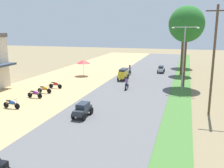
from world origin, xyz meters
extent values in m
cylinder|color=black|center=(-8.79, 13.45, 0.34)|extent=(0.56, 0.06, 0.56)
cylinder|color=black|center=(-10.03, 13.45, 0.34)|extent=(0.56, 0.06, 0.56)
cube|color=#333338|center=(-9.41, 13.45, 0.52)|extent=(1.12, 0.12, 0.12)
ellipsoid|color=#1E4CA5|center=(-9.33, 13.45, 0.66)|extent=(0.64, 0.28, 0.32)
cube|color=black|center=(-9.69, 13.45, 0.78)|extent=(0.44, 0.20, 0.10)
cylinder|color=#A5A8AD|center=(-8.85, 13.45, 0.61)|extent=(0.26, 0.05, 0.68)
cylinder|color=black|center=(-8.91, 13.45, 0.98)|extent=(0.04, 0.54, 0.04)
cylinder|color=black|center=(-8.79, 17.25, 0.34)|extent=(0.56, 0.06, 0.56)
cylinder|color=black|center=(-10.03, 17.25, 0.34)|extent=(0.56, 0.06, 0.56)
cube|color=#333338|center=(-9.41, 17.25, 0.52)|extent=(1.12, 0.12, 0.12)
ellipsoid|color=#8C1E8C|center=(-9.33, 17.25, 0.66)|extent=(0.64, 0.28, 0.32)
cube|color=black|center=(-9.69, 17.25, 0.78)|extent=(0.44, 0.20, 0.10)
cylinder|color=#A5A8AD|center=(-8.85, 17.25, 0.61)|extent=(0.26, 0.05, 0.68)
cylinder|color=black|center=(-8.91, 17.25, 0.98)|extent=(0.04, 0.54, 0.04)
cylinder|color=black|center=(-8.91, 19.37, 0.34)|extent=(0.56, 0.06, 0.56)
cylinder|color=black|center=(-10.15, 19.37, 0.34)|extent=(0.56, 0.06, 0.56)
cube|color=#333338|center=(-9.53, 19.37, 0.52)|extent=(1.12, 0.12, 0.12)
ellipsoid|color=orange|center=(-9.45, 19.37, 0.66)|extent=(0.64, 0.28, 0.32)
cube|color=black|center=(-9.81, 19.37, 0.78)|extent=(0.44, 0.20, 0.10)
cylinder|color=#A5A8AD|center=(-8.97, 19.37, 0.61)|extent=(0.26, 0.05, 0.68)
cylinder|color=black|center=(-9.03, 19.37, 0.98)|extent=(0.04, 0.54, 0.04)
cylinder|color=black|center=(-8.87, 21.87, 0.34)|extent=(0.56, 0.06, 0.56)
cylinder|color=black|center=(-10.11, 21.87, 0.34)|extent=(0.56, 0.06, 0.56)
cube|color=#333338|center=(-9.49, 21.87, 0.52)|extent=(1.12, 0.12, 0.12)
ellipsoid|color=red|center=(-9.41, 21.87, 0.66)|extent=(0.64, 0.28, 0.32)
cube|color=black|center=(-9.77, 21.87, 0.78)|extent=(0.44, 0.20, 0.10)
cylinder|color=#A5A8AD|center=(-8.93, 21.87, 0.61)|extent=(0.26, 0.05, 0.68)
cylinder|color=black|center=(-8.99, 21.87, 0.98)|extent=(0.04, 0.54, 0.04)
cylinder|color=#99999E|center=(-9.52, 30.95, 1.11)|extent=(0.05, 0.05, 2.10)
cone|color=red|center=(-9.52, 30.95, 2.31)|extent=(2.20, 2.20, 0.55)
cylinder|color=#4C351E|center=(5.88, 28.25, 3.41)|extent=(0.43, 0.43, 6.70)
ellipsoid|color=#236524|center=(5.88, 28.25, 8.00)|extent=(4.45, 4.45, 4.53)
cylinder|color=#4C351E|center=(5.43, 37.14, 3.36)|extent=(0.43, 0.43, 6.61)
ellipsoid|color=#23521A|center=(5.43, 37.14, 7.70)|extent=(3.55, 3.55, 3.76)
cylinder|color=#4C351E|center=(5.47, 45.57, 3.55)|extent=(0.25, 0.25, 6.99)
ellipsoid|color=#195C24|center=(5.47, 45.57, 8.22)|extent=(4.01, 4.01, 4.27)
cylinder|color=gray|center=(5.80, 25.44, 3.90)|extent=(0.16, 0.16, 7.68)
cylinder|color=gray|center=(5.10, 25.44, 7.59)|extent=(1.40, 0.08, 0.08)
ellipsoid|color=silver|center=(4.40, 25.44, 7.52)|extent=(0.36, 0.20, 0.14)
cylinder|color=gray|center=(6.50, 25.44, 7.59)|extent=(1.40, 0.08, 0.08)
ellipsoid|color=silver|center=(7.20, 25.44, 7.52)|extent=(0.36, 0.20, 0.14)
cylinder|color=gray|center=(5.80, 42.86, 3.66)|extent=(0.16, 0.16, 7.19)
cylinder|color=gray|center=(5.10, 42.86, 7.10)|extent=(1.40, 0.08, 0.08)
ellipsoid|color=silver|center=(4.40, 42.86, 7.03)|extent=(0.36, 0.20, 0.14)
cylinder|color=gray|center=(6.50, 42.86, 7.10)|extent=(1.40, 0.08, 0.08)
ellipsoid|color=silver|center=(7.20, 42.86, 7.03)|extent=(0.36, 0.20, 0.14)
cylinder|color=brown|center=(8.33, 17.21, 4.68)|extent=(0.20, 0.20, 9.35)
cube|color=#473323|center=(8.33, 17.21, 8.85)|extent=(1.80, 0.10, 0.10)
cube|color=#282D33|center=(-2.03, 13.22, 0.65)|extent=(0.88, 2.25, 0.44)
cube|color=#232B38|center=(-2.03, 13.32, 1.07)|extent=(0.81, 1.30, 0.40)
cylinder|color=black|center=(-2.53, 14.03, 0.40)|extent=(0.11, 0.64, 0.64)
cylinder|color=black|center=(-1.54, 14.03, 0.40)|extent=(0.11, 0.64, 0.64)
cylinder|color=black|center=(-2.53, 12.41, 0.40)|extent=(0.11, 0.64, 0.64)
cylinder|color=black|center=(-1.54, 12.41, 0.40)|extent=(0.11, 0.64, 0.64)
cube|color=gold|center=(-2.55, 29.27, 0.93)|extent=(0.95, 2.40, 0.95)
cube|color=#232B38|center=(-2.55, 29.37, 1.58)|extent=(0.87, 2.00, 0.35)
cylinder|color=black|center=(-3.09, 30.14, 0.42)|extent=(0.12, 0.68, 0.68)
cylinder|color=black|center=(-2.02, 30.14, 0.42)|extent=(0.12, 0.68, 0.68)
cylinder|color=black|center=(-3.09, 28.41, 0.42)|extent=(0.12, 0.68, 0.68)
cylinder|color=black|center=(-2.02, 28.41, 0.42)|extent=(0.12, 0.68, 0.68)
cube|color=#B7BCC1|center=(2.12, 37.13, 0.65)|extent=(0.88, 2.25, 0.44)
cube|color=#232B38|center=(2.12, 37.03, 1.07)|extent=(0.81, 1.30, 0.40)
cylinder|color=black|center=(2.62, 36.32, 0.40)|extent=(0.11, 0.64, 0.64)
cylinder|color=black|center=(1.63, 36.32, 0.40)|extent=(0.11, 0.64, 0.64)
cylinder|color=black|center=(2.62, 37.94, 0.40)|extent=(0.11, 0.64, 0.64)
cylinder|color=black|center=(1.63, 37.94, 0.40)|extent=(0.11, 0.64, 0.64)
cylinder|color=black|center=(-0.73, 24.53, 0.36)|extent=(0.06, 0.56, 0.56)
cylinder|color=black|center=(-0.73, 23.29, 0.36)|extent=(0.06, 0.56, 0.56)
cube|color=#333338|center=(-0.73, 23.91, 0.54)|extent=(0.12, 1.12, 0.12)
ellipsoid|color=#1E4CA5|center=(-0.73, 23.99, 0.68)|extent=(0.28, 0.64, 0.32)
cube|color=black|center=(-0.73, 23.63, 0.80)|extent=(0.20, 0.44, 0.10)
cylinder|color=#A5A8AD|center=(-0.73, 24.47, 0.63)|extent=(0.05, 0.26, 0.68)
cylinder|color=black|center=(-0.73, 24.41, 1.00)|extent=(0.54, 0.04, 0.04)
ellipsoid|color=#724C8C|center=(-0.73, 23.71, 1.20)|extent=(0.36, 0.28, 0.64)
sphere|color=black|center=(-0.73, 23.75, 1.60)|extent=(0.28, 0.28, 0.28)
cylinder|color=#2D2D38|center=(-0.87, 23.81, 0.56)|extent=(0.12, 0.12, 0.48)
cylinder|color=#2D2D38|center=(-0.59, 23.81, 0.56)|extent=(0.12, 0.12, 0.48)
cylinder|color=black|center=(-2.53, 34.22, 0.36)|extent=(0.06, 0.56, 0.56)
cylinder|color=black|center=(-2.53, 32.98, 0.36)|extent=(0.06, 0.56, 0.56)
cube|color=#333338|center=(-2.53, 33.60, 0.54)|extent=(0.12, 1.12, 0.12)
ellipsoid|color=#14722D|center=(-2.53, 33.68, 0.68)|extent=(0.28, 0.64, 0.32)
cube|color=black|center=(-2.53, 33.32, 0.80)|extent=(0.20, 0.44, 0.10)
cylinder|color=#A5A8AD|center=(-2.53, 34.16, 0.63)|extent=(0.05, 0.26, 0.68)
cylinder|color=black|center=(-2.53, 34.10, 1.00)|extent=(0.54, 0.04, 0.04)
ellipsoid|color=#724C8C|center=(-2.53, 33.40, 1.20)|extent=(0.36, 0.28, 0.64)
sphere|color=black|center=(-2.53, 33.44, 1.60)|extent=(0.28, 0.28, 0.28)
cylinder|color=#2D2D38|center=(-2.67, 33.50, 0.56)|extent=(0.12, 0.12, 0.48)
cylinder|color=#2D2D38|center=(-2.39, 33.50, 0.56)|extent=(0.12, 0.12, 0.48)
camera|label=1|loc=(6.15, -5.29, 7.43)|focal=39.84mm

